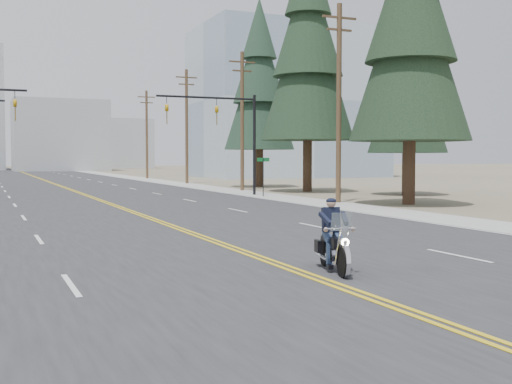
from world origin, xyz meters
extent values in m
plane|color=#776D56|center=(0.00, 0.00, 0.00)|extent=(400.00, 400.00, 0.00)
cube|color=#303033|center=(0.00, 70.00, 0.01)|extent=(20.00, 200.00, 0.01)
cube|color=#A5A5A0|center=(11.50, 70.00, 0.01)|extent=(3.00, 200.00, 0.01)
imported|color=#BF8C0C|center=(-4.70, 32.00, 6.05)|extent=(0.21, 0.26, 1.30)
cylinder|color=black|center=(11.00, 32.00, 3.50)|extent=(0.20, 0.20, 7.00)
cylinder|color=black|center=(7.50, 32.00, 6.70)|extent=(7.00, 0.14, 0.14)
imported|color=#BF8C0C|center=(8.20, 32.00, 6.05)|extent=(0.21, 0.26, 1.30)
imported|color=#BF8C0C|center=(4.70, 32.00, 6.05)|extent=(0.21, 0.26, 1.30)
cylinder|color=black|center=(10.80, 30.00, 1.30)|extent=(0.06, 0.06, 2.60)
cube|color=#0C5926|center=(10.80, 30.00, 2.50)|extent=(0.90, 0.03, 0.25)
cylinder|color=brown|center=(12.50, 23.00, 5.75)|extent=(0.30, 0.30, 11.50)
cube|color=brown|center=(12.50, 23.00, 10.70)|extent=(2.20, 0.12, 0.12)
cube|color=brown|center=(12.50, 23.00, 10.00)|extent=(1.60, 0.12, 0.12)
cylinder|color=brown|center=(12.50, 38.00, 5.50)|extent=(0.30, 0.30, 11.00)
cube|color=brown|center=(12.50, 38.00, 10.20)|extent=(2.20, 0.12, 0.12)
cube|color=brown|center=(12.50, 38.00, 9.50)|extent=(1.60, 0.12, 0.12)
cylinder|color=brown|center=(12.50, 53.00, 5.75)|extent=(0.30, 0.30, 11.50)
cube|color=brown|center=(12.50, 53.00, 10.70)|extent=(2.20, 0.12, 0.12)
cube|color=brown|center=(12.50, 53.00, 10.00)|extent=(1.60, 0.12, 0.12)
cylinder|color=brown|center=(12.50, 70.00, 5.50)|extent=(0.30, 0.30, 11.00)
cube|color=brown|center=(12.50, 70.00, 10.20)|extent=(2.20, 0.12, 0.12)
cube|color=brown|center=(12.50, 70.00, 9.50)|extent=(1.60, 0.12, 0.12)
cube|color=#9EB5CC|center=(32.00, 70.00, 10.00)|extent=(24.00, 16.00, 20.00)
cube|color=#ADB2B7|center=(8.00, 125.00, 7.00)|extent=(18.00, 14.00, 14.00)
cube|color=#B7BCC6|center=(40.00, 110.00, 9.00)|extent=(16.00, 12.00, 18.00)
cube|color=#B7BCC6|center=(25.00, 150.00, 6.00)|extent=(14.00, 14.00, 12.00)
cylinder|color=#382619|center=(15.46, 20.26, 1.79)|extent=(0.70, 0.70, 3.57)
cone|color=black|center=(15.46, 20.26, 8.94)|extent=(6.75, 6.75, 10.72)
cylinder|color=#382619|center=(21.08, 28.05, 1.49)|extent=(0.65, 0.65, 2.98)
cone|color=black|center=(21.08, 28.05, 7.44)|extent=(5.58, 5.58, 8.93)
cone|color=black|center=(21.08, 28.05, 9.97)|extent=(4.18, 4.18, 6.69)
cone|color=black|center=(21.08, 28.05, 12.50)|extent=(2.79, 2.79, 4.76)
cylinder|color=#382619|center=(16.58, 34.62, 1.99)|extent=(0.70, 0.70, 3.98)
cone|color=black|center=(16.58, 34.62, 9.96)|extent=(7.17, 7.17, 11.95)
cone|color=black|center=(16.58, 34.62, 13.35)|extent=(5.38, 5.38, 8.97)
cylinder|color=#382619|center=(16.36, 43.47, 1.69)|extent=(0.79, 0.79, 3.37)
cone|color=#183120|center=(16.36, 43.47, 8.43)|extent=(6.29, 6.29, 10.11)
cone|color=#183120|center=(16.36, 43.47, 11.29)|extent=(4.72, 4.72, 7.59)
cone|color=#183120|center=(16.36, 43.47, 14.16)|extent=(3.15, 3.15, 5.39)
camera|label=1|loc=(-6.63, -9.45, 2.64)|focal=45.00mm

